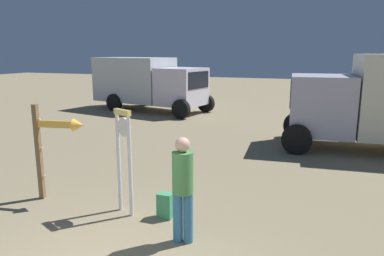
{
  "coord_description": "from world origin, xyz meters",
  "views": [
    {
      "loc": [
        2.7,
        -3.18,
        3.02
      ],
      "look_at": [
        -0.29,
        4.94,
        1.2
      ],
      "focal_mm": 33.69,
      "sensor_mm": 36.0,
      "label": 1
    }
  ],
  "objects_px": {
    "backpack": "(165,206)",
    "standing_clock": "(124,151)",
    "person_near_clock": "(183,185)",
    "box_truck_far": "(147,82)",
    "arrow_sign": "(55,139)"
  },
  "relations": [
    {
      "from": "arrow_sign",
      "to": "standing_clock",
      "type": "bearing_deg",
      "value": -2.26
    },
    {
      "from": "standing_clock",
      "to": "arrow_sign",
      "type": "relative_size",
      "value": 1.0
    },
    {
      "from": "standing_clock",
      "to": "backpack",
      "type": "relative_size",
      "value": 4.21
    },
    {
      "from": "arrow_sign",
      "to": "person_near_clock",
      "type": "height_order",
      "value": "arrow_sign"
    },
    {
      "from": "person_near_clock",
      "to": "backpack",
      "type": "bearing_deg",
      "value": 132.01
    },
    {
      "from": "standing_clock",
      "to": "person_near_clock",
      "type": "xyz_separation_m",
      "value": [
        1.43,
        -0.64,
        -0.24
      ]
    },
    {
      "from": "backpack",
      "to": "box_truck_far",
      "type": "xyz_separation_m",
      "value": [
        -6.16,
        11.3,
        1.27
      ]
    },
    {
      "from": "person_near_clock",
      "to": "arrow_sign",
      "type": "bearing_deg",
      "value": 167.06
    },
    {
      "from": "backpack",
      "to": "standing_clock",
      "type": "bearing_deg",
      "value": -175.46
    },
    {
      "from": "arrow_sign",
      "to": "person_near_clock",
      "type": "bearing_deg",
      "value": -12.94
    },
    {
      "from": "box_truck_far",
      "to": "standing_clock",
      "type": "bearing_deg",
      "value": -64.73
    },
    {
      "from": "arrow_sign",
      "to": "backpack",
      "type": "xyz_separation_m",
      "value": [
        2.43,
        -0.0,
        -1.07
      ]
    },
    {
      "from": "person_near_clock",
      "to": "box_truck_far",
      "type": "distance_m",
      "value": 13.8
    },
    {
      "from": "person_near_clock",
      "to": "backpack",
      "type": "distance_m",
      "value": 1.2
    },
    {
      "from": "standing_clock",
      "to": "person_near_clock",
      "type": "bearing_deg",
      "value": -24.13
    }
  ]
}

